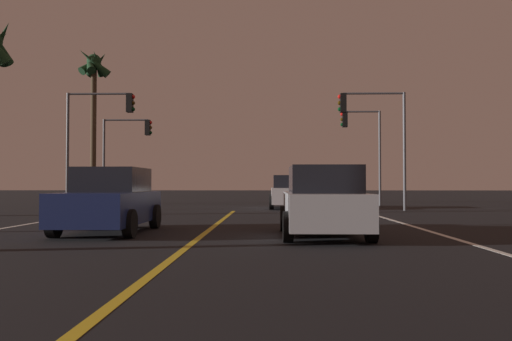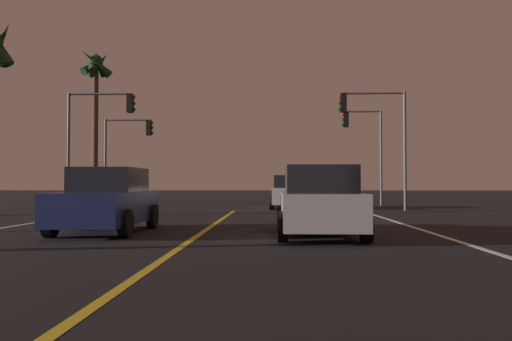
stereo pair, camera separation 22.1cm
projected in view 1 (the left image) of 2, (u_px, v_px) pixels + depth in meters
name	position (u px, v px, depth m)	size (l,w,h in m)	color
lane_center_divider	(164.00, 265.00, 8.19)	(0.16, 32.21, 0.01)	gold
car_lead_same_lane	(323.00, 203.00, 12.58)	(2.02, 4.30, 1.70)	black
car_ahead_far	(289.00, 192.00, 26.86)	(2.02, 4.30, 1.70)	black
car_oncoming	(110.00, 201.00, 13.65)	(2.02, 4.30, 1.70)	black
traffic_light_near_right	(373.00, 123.00, 24.72)	(3.22, 0.36, 5.62)	#4C4C51
traffic_light_near_left	(99.00, 123.00, 25.05)	(3.33, 0.36, 5.66)	#4C4C51
traffic_light_far_right	(362.00, 136.00, 30.20)	(2.34, 0.36, 5.51)	#4C4C51
traffic_light_far_left	(127.00, 141.00, 30.54)	(2.91, 0.36, 5.06)	#4C4C51
palm_tree_left_far	(94.00, 80.00, 33.17)	(2.16, 2.15, 9.88)	#473826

